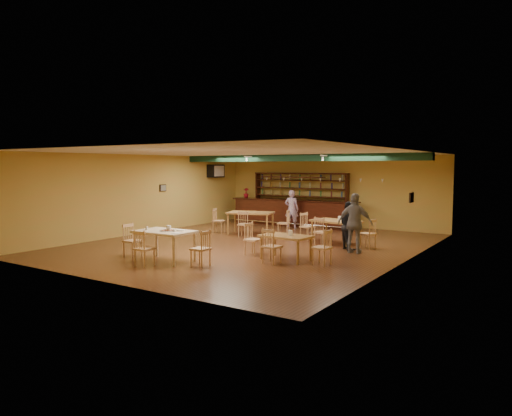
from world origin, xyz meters
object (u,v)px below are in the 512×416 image
Objects in this scene: patron_bar at (292,209)px; patron_right_a at (349,225)px; bar_counter at (293,213)px; near_table at (165,246)px; dining_table_d at (286,248)px; dining_table_b at (336,232)px; dining_table_a at (251,223)px.

patron_bar is 1.07× the size of patron_right_a.
bar_counter is 3.74× the size of near_table.
patron_bar is at bearing 121.87° from dining_table_d.
dining_table_d is 2.67m from patron_right_a.
dining_table_b is at bearing -44.31° from bar_counter.
patron_right_a is (0.82, 2.51, 0.41)m from dining_table_d.
patron_right_a reaches higher than near_table.
bar_counter is 3.65× the size of patron_bar.
dining_table_b is 4.11m from patron_bar.
dining_table_d is 6.71m from patron_bar.
patron_right_a is (3.93, -3.42, -0.05)m from patron_bar.
dining_table_b is at bearing 93.82° from dining_table_d.
dining_table_a is 5.13m from dining_table_d.
dining_table_d is at bearing 115.06° from patron_right_a.
bar_counter is at bearing -78.56° from patron_bar.
dining_table_d is at bearing -62.53° from bar_counter.
patron_bar reaches higher than bar_counter.
dining_table_a is 5.70m from near_table.
bar_counter is at bearing 94.50° from near_table.
patron_right_a is at bearing -31.11° from dining_table_a.
dining_table_b reaches higher than dining_table_d.
patron_bar is at bearing 92.26° from near_table.
bar_counter is 8.77m from near_table.
dining_table_b is 5.91m from near_table.
dining_table_b is 0.98× the size of patron_bar.
patron_bar reaches higher than near_table.
bar_counter reaches higher than dining_table_b.
patron_right_a is at bearing 124.92° from patron_bar.
patron_right_a reaches higher than bar_counter.
dining_table_b is 1.15× the size of dining_table_d.
bar_counter reaches higher than dining_table_d.
near_table is 7.93m from patron_bar.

